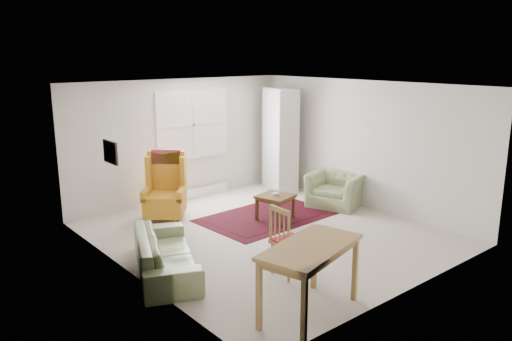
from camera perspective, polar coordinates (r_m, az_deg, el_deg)
room at (r=8.39m, az=0.49°, el=1.28°), size 5.04×5.54×2.51m
rug at (r=9.41m, az=1.28°, el=-5.24°), size 2.52×1.69×0.02m
sofa at (r=7.12m, az=-10.35°, el=-8.47°), size 1.45×2.07×0.78m
armchair at (r=10.10m, az=9.09°, el=-1.82°), size 1.19×1.26×0.79m
wingback_chair at (r=9.24m, az=-10.43°, el=-1.80°), size 1.05×1.06×1.26m
coffee_table at (r=9.19m, az=2.22°, el=-4.23°), size 0.71×0.71×0.48m
stool at (r=9.73m, az=-9.28°, el=-3.59°), size 0.41×0.41×0.42m
cabinet at (r=11.07m, az=2.82°, el=3.53°), size 0.70×1.00×2.26m
desk at (r=5.96m, az=6.17°, el=-12.33°), size 1.49×1.01×0.86m
desk_chair at (r=6.91m, az=3.97°, el=-7.95°), size 0.46×0.46×1.00m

